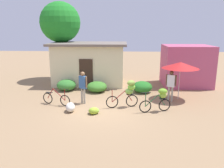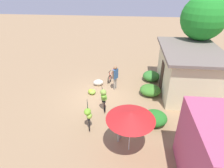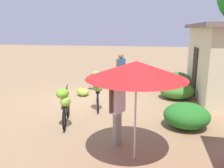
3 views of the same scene
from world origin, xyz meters
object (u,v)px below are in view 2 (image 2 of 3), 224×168
Objects in this scene: tree_behind_building at (203,19)px; bicycle_near_pile at (104,97)px; banana_pile_on_ground at (92,92)px; person_bystander at (120,123)px; bicycle_center_loaded at (88,115)px; building_low at (188,70)px; produce_sack at (98,83)px; person_vendor at (115,75)px; bicycle_leftmost at (113,76)px; market_umbrella at (131,116)px.

tree_behind_building reaches higher than bicycle_near_pile.
person_bystander is at bearing 28.06° from banana_pile_on_ground.
bicycle_center_loaded is at bearing -117.01° from person_bystander.
person_bystander is (0.84, 1.65, 0.36)m from bicycle_center_loaded.
building_low reaches higher than person_bystander.
building_low is 6.49m from banana_pile_on_ground.
person_vendor reaches higher than produce_sack.
bicycle_leftmost is at bearing 172.30° from bicycle_center_loaded.
banana_pile_on_ground is 0.33× the size of person_vendor.
bicycle_leftmost is (-6.70, -1.40, -1.62)m from market_umbrella.
tree_behind_building reaches higher than building_low.
tree_behind_building is 10.29× the size of banana_pile_on_ground.
banana_pile_on_ground is at bearing -79.93° from building_low.
building_low is at bearing 147.17° from market_umbrella.
produce_sack is (-4.34, -0.23, -0.49)m from bicycle_center_loaded.
market_umbrella is at bearing -32.83° from building_low.
banana_pile_on_ground is at bearing -12.16° from produce_sack.
bicycle_center_loaded is 2.72× the size of banana_pile_on_ground.
produce_sack is at bearing -164.13° from bicycle_near_pile.
person_bystander reaches higher than bicycle_leftmost.
tree_behind_building is at bearing 115.13° from banana_pile_on_ground.
building_low is 6.75m from market_umbrella.
tree_behind_building reaches higher than produce_sack.
produce_sack is 1.58m from person_vendor.
person_vendor is (-3.92, 1.03, 0.36)m from bicycle_center_loaded.
person_vendor is 4.80m from person_bystander.
market_umbrella reaches higher than bicycle_leftmost.
tree_behind_building is 9.62m from person_bystander.
bicycle_center_loaded is 3.24m from banana_pile_on_ground.
building_low is at bearing 94.16° from person_vendor.
person_bystander is (6.15, 0.93, 0.73)m from bicycle_leftmost.
building_low is at bearing 78.36° from bicycle_leftmost.
banana_pile_on_ground is (1.11, -6.25, -1.35)m from building_low.
bicycle_center_loaded is 1.89m from person_bystander.
person_vendor is at bearing -65.32° from tree_behind_building.
bicycle_center_loaded is at bearing -45.99° from tree_behind_building.
building_low is 2.52× the size of market_umbrella.
tree_behind_building reaches higher than market_umbrella.
bicycle_leftmost is 5.37m from bicycle_center_loaded.
person_vendor is at bearing -172.60° from person_bystander.
person_vendor is (2.65, -5.78, -3.30)m from tree_behind_building.
market_umbrella is (7.97, -4.69, -2.42)m from tree_behind_building.
market_umbrella reaches higher than bicycle_near_pile.
person_vendor is at bearing -85.84° from building_low.
person_vendor is 1.01× the size of person_bystander.
building_low reaches higher than bicycle_center_loaded.
bicycle_leftmost is at bearing -167.27° from person_vendor.
bicycle_near_pile is at bearing -62.10° from building_low.
person_vendor is at bearing 169.29° from bicycle_near_pile.
tree_behind_building is 7.17m from person_vendor.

